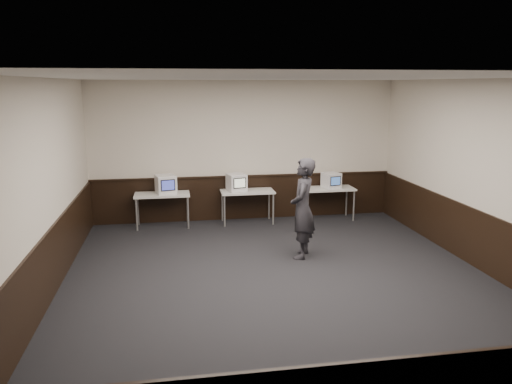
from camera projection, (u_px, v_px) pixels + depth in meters
floor at (281, 283)px, 7.96m from camera, size 8.00×8.00×0.00m
ceiling at (284, 77)px, 7.28m from camera, size 8.00×8.00×0.00m
back_wall at (245, 151)px, 11.47m from camera, size 7.00×0.00×7.00m
front_wall at (398, 288)px, 3.77m from camera, size 7.00×0.00×7.00m
left_wall at (41, 193)px, 7.05m from camera, size 0.00×8.00×8.00m
right_wall at (490, 178)px, 8.19m from camera, size 0.00×8.00×8.00m
wainscot_back at (245, 198)px, 11.69m from camera, size 6.98×0.04×1.00m
wainscot_left at (49, 266)px, 7.29m from camera, size 0.04×7.98×1.00m
wainscot_right at (483, 242)px, 8.42m from camera, size 0.04×7.98×1.00m
wainscot_rail at (245, 176)px, 11.56m from camera, size 6.98×0.06×0.04m
desk_left at (162, 197)px, 10.97m from camera, size 1.20×0.60×0.75m
desk_center at (247, 194)px, 11.28m from camera, size 1.20×0.60×0.75m
desk_right at (328, 191)px, 11.59m from camera, size 1.20×0.60×0.75m
emac_left at (166, 184)px, 10.92m from camera, size 0.50×0.52×0.41m
emac_center at (237, 182)px, 11.21m from camera, size 0.47×0.48×0.39m
emac_right at (331, 180)px, 11.52m from camera, size 0.43×0.45×0.36m
person at (303, 208)px, 8.98m from camera, size 0.66×0.78×1.83m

